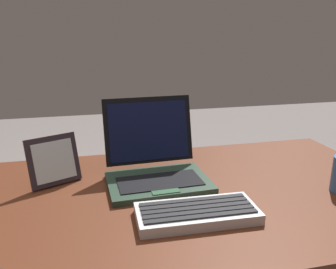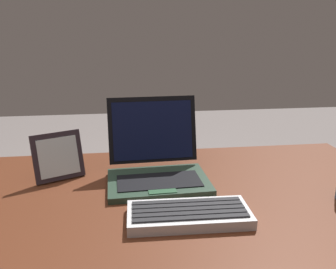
{
  "view_description": "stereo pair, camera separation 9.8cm",
  "coord_description": "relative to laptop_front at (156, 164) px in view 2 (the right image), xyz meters",
  "views": [
    {
      "loc": [
        -0.21,
        -0.85,
        1.15
      ],
      "look_at": [
        0.01,
        0.06,
        0.87
      ],
      "focal_mm": 36.72,
      "sensor_mm": 36.0,
      "label": 1
    },
    {
      "loc": [
        -0.11,
        -0.86,
        1.15
      ],
      "look_at": [
        0.01,
        0.06,
        0.87
      ],
      "focal_mm": 36.72,
      "sensor_mm": 36.0,
      "label": 2
    }
  ],
  "objects": [
    {
      "name": "desk",
      "position": [
        0.02,
        -0.1,
        -0.14
      ],
      "size": [
        1.39,
        0.73,
        0.71
      ],
      "color": "#4D2312",
      "rests_on": "ground"
    },
    {
      "name": "laptop_front",
      "position": [
        0.0,
        0.0,
        0.0
      ],
      "size": [
        0.3,
        0.27,
        0.24
      ],
      "color": "#223427",
      "rests_on": "desk"
    },
    {
      "name": "external_keyboard",
      "position": [
        0.06,
        -0.24,
        -0.03
      ],
      "size": [
        0.3,
        0.14,
        0.03
      ],
      "color": "#B5B6B8",
      "rests_on": "desk"
    },
    {
      "name": "photo_frame",
      "position": [
        -0.3,
        0.04,
        0.02
      ],
      "size": [
        0.15,
        0.1,
        0.15
      ],
      "color": "#281F26",
      "rests_on": "desk"
    }
  ]
}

